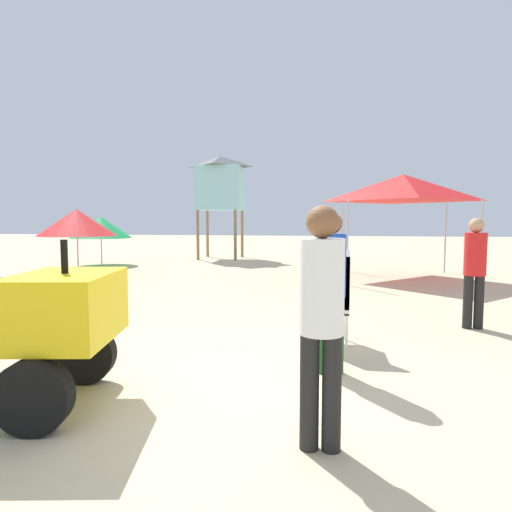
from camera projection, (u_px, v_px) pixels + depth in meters
name	position (u px, v px, depth m)	size (l,w,h in m)	color
ground	(218.00, 388.00, 4.46)	(80.00, 80.00, 0.00)	beige
stacked_plastic_chairs	(331.00, 290.00, 5.88)	(0.48, 0.48, 1.29)	white
surfboard_pile	(35.00, 307.00, 7.69)	(2.62, 0.79, 0.32)	yellow
lifeguard_near_center	(321.00, 311.00, 3.18)	(0.32, 0.32, 1.78)	black
lifeguard_near_right	(331.00, 281.00, 4.80)	(0.32, 0.32, 1.75)	#194C19
lifeguard_far_right	(475.00, 265.00, 6.78)	(0.32, 0.32, 1.69)	black
popup_canopy	(403.00, 188.00, 12.41)	(3.21, 3.21, 2.91)	#B2B2B7
lifeguard_tower	(220.00, 183.00, 18.72)	(1.98, 1.98, 4.29)	olive
beach_umbrella_left	(77.00, 222.00, 12.78)	(2.19, 2.19, 1.96)	beige
beach_umbrella_mid	(101.00, 227.00, 16.11)	(2.20, 2.20, 1.76)	beige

